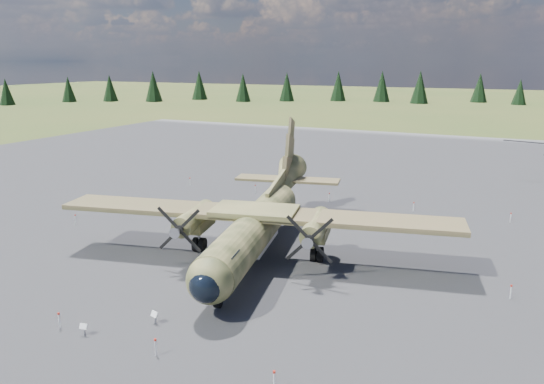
% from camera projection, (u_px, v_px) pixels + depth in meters
% --- Properties ---
extents(ground, '(500.00, 500.00, 0.00)m').
position_uv_depth(ground, '(253.00, 255.00, 37.00)').
color(ground, brown).
rests_on(ground, ground).
extents(apron, '(120.00, 120.00, 0.04)m').
position_uv_depth(apron, '(306.00, 218.00, 45.77)').
color(apron, slate).
rests_on(apron, ground).
extents(transport_plane, '(27.14, 24.36, 8.97)m').
position_uv_depth(transport_plane, '(258.00, 219.00, 36.58)').
color(transport_plane, '#3A4123').
rests_on(transport_plane, ground).
extents(info_placard_left, '(0.42, 0.23, 0.63)m').
position_uv_depth(info_placard_left, '(84.00, 328.00, 26.02)').
color(info_placard_left, gray).
rests_on(info_placard_left, ground).
extents(info_placard_right, '(0.46, 0.28, 0.68)m').
position_uv_depth(info_placard_right, '(155.00, 315.00, 27.20)').
color(info_placard_right, gray).
rests_on(info_placard_right, ground).
extents(barrier_fence, '(33.12, 29.62, 0.85)m').
position_uv_depth(barrier_fence, '(246.00, 247.00, 37.00)').
color(barrier_fence, white).
rests_on(barrier_fence, ground).
extents(treeline, '(313.51, 318.08, 10.95)m').
position_uv_depth(treeline, '(330.00, 167.00, 43.47)').
color(treeline, black).
rests_on(treeline, ground).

